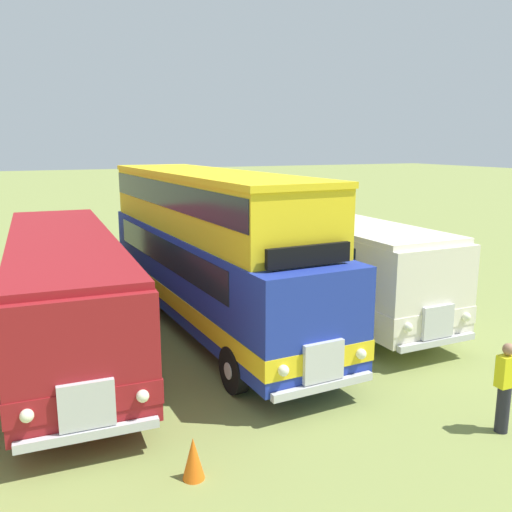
{
  "coord_description": "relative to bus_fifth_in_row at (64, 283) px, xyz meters",
  "views": [
    {
      "loc": [
        2.81,
        -14.22,
        5.27
      ],
      "look_at": [
        9.21,
        -0.15,
        2.05
      ],
      "focal_mm": 38.32,
      "sensor_mm": 36.0,
      "label": 1
    }
  ],
  "objects": [
    {
      "name": "bus_fifth_in_row",
      "position": [
        0.0,
        0.0,
        0.0
      ],
      "size": [
        3.02,
        11.59,
        2.99
      ],
      "color": "maroon",
      "rests_on": "ground"
    },
    {
      "name": "cone_near_end",
      "position": [
        1.21,
        -6.77,
        -1.4
      ],
      "size": [
        0.36,
        0.36,
        0.71
      ],
      "primitive_type": "cone",
      "color": "orange",
      "rests_on": "ground"
    },
    {
      "name": "bus_sixth_in_row",
      "position": [
        3.93,
        0.02,
        0.72
      ],
      "size": [
        3.04,
        11.58,
        4.49
      ],
      "color": "#1E339E",
      "rests_on": "ground"
    },
    {
      "name": "marshal_person",
      "position": [
        6.86,
        -7.75,
        -0.87
      ],
      "size": [
        0.36,
        0.24,
        1.73
      ],
      "color": "#23232D",
      "rests_on": "ground"
    },
    {
      "name": "bus_seventh_in_row",
      "position": [
        7.87,
        0.24,
        -0.01
      ],
      "size": [
        2.68,
        10.19,
        2.99
      ],
      "color": "silver",
      "rests_on": "ground"
    }
  ]
}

